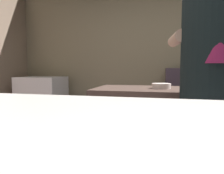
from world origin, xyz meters
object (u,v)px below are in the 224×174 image
(mini_fridge, at_px, (42,107))
(bottle_soy, at_px, (202,63))
(bottle_olive_oil, at_px, (219,61))
(bottle_vinegar, at_px, (187,62))
(bartender, at_px, (209,84))
(bottle_hot_sauce, at_px, (214,62))
(mixing_bowl, at_px, (161,86))

(mini_fridge, height_order, bottle_soy, bottle_soy)
(bottle_olive_oil, bearing_deg, bottle_vinegar, 176.42)
(bartender, distance_m, bottle_hot_sauce, 1.76)
(bottle_hot_sauce, bearing_deg, bottle_vinegar, 162.96)
(bartender, distance_m, bottle_soy, 1.80)
(mini_fridge, distance_m, mixing_bowl, 2.27)
(bottle_vinegar, bearing_deg, mixing_bowl, -104.71)
(mixing_bowl, xyz_separation_m, bottle_vinegar, (0.36, 1.36, 0.24))
(mixing_bowl, relative_size, bottle_vinegar, 0.75)
(bartender, relative_size, bottle_olive_oil, 6.62)
(bottle_hot_sauce, relative_size, bottle_olive_oil, 0.87)
(mini_fridge, xyz_separation_m, bottle_vinegar, (2.24, 0.19, 0.71))
(bottle_vinegar, distance_m, bottle_olive_oil, 0.42)
(mini_fridge, height_order, bottle_hot_sauce, bottle_hot_sauce)
(mixing_bowl, distance_m, bottle_olive_oil, 1.56)
(bottle_vinegar, bearing_deg, bottle_soy, -10.76)
(bottle_vinegar, relative_size, bottle_olive_oil, 0.82)
(bartender, height_order, mixing_bowl, bartender)
(mixing_bowl, relative_size, bottle_soy, 0.92)
(mini_fridge, distance_m, bottle_hot_sauce, 2.68)
(bottle_soy, bearing_deg, bottle_vinegar, 169.24)
(mini_fridge, height_order, mixing_bowl, mixing_bowl)
(mixing_bowl, bearing_deg, bottle_soy, 67.31)
(bartender, relative_size, bottle_hot_sauce, 7.58)
(bartender, xyz_separation_m, mixing_bowl, (-0.29, 0.45, -0.05))
(mini_fridge, relative_size, mixing_bowl, 6.03)
(mini_fridge, xyz_separation_m, bottle_soy, (2.44, 0.16, 0.70))
(bottle_hot_sauce, distance_m, bottle_vinegar, 0.35)
(bottle_hot_sauce, bearing_deg, mixing_bowl, -118.79)
(mixing_bowl, xyz_separation_m, bottle_olive_oil, (0.78, 1.33, 0.26))
(bottle_hot_sauce, height_order, bottle_soy, bottle_hot_sauce)
(bottle_vinegar, height_order, bottle_olive_oil, bottle_olive_oil)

